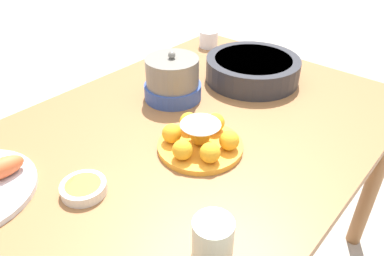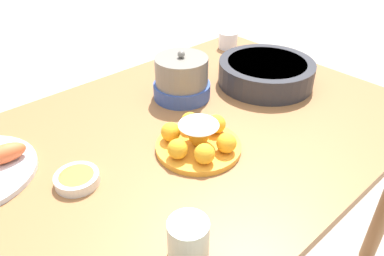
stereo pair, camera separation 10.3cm
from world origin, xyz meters
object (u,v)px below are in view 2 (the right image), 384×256
serving_bowl (266,72)px  cup_near (188,240)px  cup_far (228,40)px  sauce_bowl (77,179)px  dining_table (186,156)px  cake_plate (198,139)px  warming_pot (182,79)px

serving_bowl → cup_near: (-0.70, -0.36, 0.00)m
cup_far → cup_near: bearing=-141.0°
sauce_bowl → serving_bowl: bearing=2.1°
dining_table → cup_far: bearing=32.6°
sauce_bowl → cake_plate: bearing=-17.5°
serving_bowl → sauce_bowl: bearing=-177.9°
cake_plate → sauce_bowl: cake_plate is taller
cake_plate → warming_pot: (0.16, 0.25, 0.04)m
cup_far → serving_bowl: bearing=-114.8°
dining_table → cake_plate: size_ratio=6.01×
dining_table → serving_bowl: bearing=5.2°
serving_bowl → cup_near: cup_near is taller
cake_plate → warming_pot: 0.30m
serving_bowl → cup_far: (0.15, 0.32, -0.01)m
dining_table → serving_bowl: 0.44m
cup_far → dining_table: bearing=-147.4°
dining_table → sauce_bowl: size_ratio=13.04×
sauce_bowl → warming_pot: 0.50m
cup_near → warming_pot: (0.41, 0.49, 0.02)m
dining_table → cup_far: size_ratio=17.67×
cake_plate → cup_far: cake_plate is taller
cup_near → serving_bowl: bearing=27.6°
dining_table → serving_bowl: size_ratio=4.18×
cup_near → warming_pot: size_ratio=0.48×
cake_plate → cup_far: (0.59, 0.45, 0.00)m
cake_plate → warming_pot: warming_pot is taller
cup_far → warming_pot: bearing=-155.9°
serving_bowl → cup_far: serving_bowl is taller
serving_bowl → sauce_bowl: serving_bowl is taller
cup_near → warming_pot: bearing=50.0°
cup_near → cake_plate: bearing=43.7°
serving_bowl → warming_pot: warming_pot is taller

